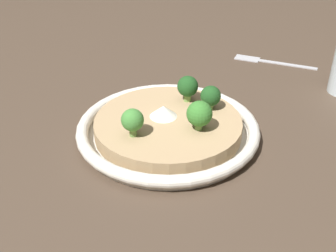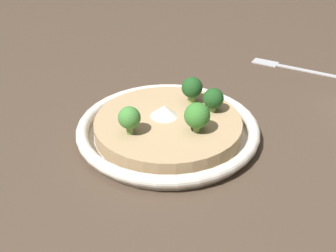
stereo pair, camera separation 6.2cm
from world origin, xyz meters
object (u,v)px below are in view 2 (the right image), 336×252
at_px(broccoli_back_right, 213,99).
at_px(broccoli_front, 129,118).
at_px(risotto_bowl, 168,128).
at_px(broccoli_right, 197,116).
at_px(broccoli_back, 192,88).
at_px(fork_utensil, 284,66).

bearing_deg(broccoli_back_right, broccoli_front, -135.30).
distance_m(risotto_bowl, broccoli_right, 0.06).
relative_size(risotto_bowl, broccoli_right, 6.20).
xyz_separation_m(broccoli_back, broccoli_right, (0.03, -0.08, 0.00)).
relative_size(broccoli_back, fork_utensil, 0.25).
height_order(broccoli_back, broccoli_front, broccoli_back).
xyz_separation_m(broccoli_back_right, broccoli_right, (-0.01, -0.06, 0.00)).
height_order(risotto_bowl, broccoli_right, broccoli_right).
relative_size(broccoli_front, broccoli_right, 0.93).
relative_size(risotto_bowl, fork_utensil, 1.61).
distance_m(broccoli_back, broccoli_back_right, 0.04).
distance_m(broccoli_front, broccoli_right, 0.09).
xyz_separation_m(risotto_bowl, broccoli_front, (-0.04, -0.05, 0.04)).
xyz_separation_m(broccoli_front, fork_utensil, (0.19, 0.37, -0.05)).
bearing_deg(broccoli_front, broccoli_right, 20.61).
bearing_deg(broccoli_back_right, risotto_bowl, -142.56).
xyz_separation_m(risotto_bowl, broccoli_right, (0.05, -0.02, 0.04)).
distance_m(risotto_bowl, broccoli_back_right, 0.08).
bearing_deg(fork_utensil, broccoli_right, 85.28).
bearing_deg(broccoli_front, fork_utensil, 63.01).
height_order(broccoli_back_right, fork_utensil, broccoli_back_right).
bearing_deg(broccoli_right, broccoli_back_right, 81.37).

